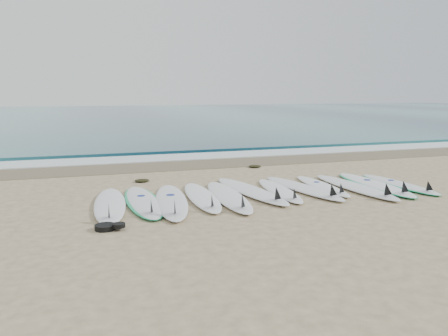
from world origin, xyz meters
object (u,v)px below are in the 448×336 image
object	(u,v)px
surfboard_11	(399,184)
leash_coil	(108,227)
surfboard_0	(110,205)
surfboard_6	(280,190)

from	to	relation	value
surfboard_11	leash_coil	world-z (taller)	surfboard_11
surfboard_0	surfboard_11	xyz separation A→B (m)	(6.37, -0.08, -0.02)
surfboard_6	surfboard_11	size ratio (longest dim) A/B	0.99
surfboard_0	leash_coil	bearing A→B (deg)	-90.52
leash_coil	surfboard_0	bearing A→B (deg)	85.48
surfboard_6	leash_coil	size ratio (longest dim) A/B	5.29
surfboard_6	leash_coil	world-z (taller)	surfboard_6
surfboard_6	surfboard_11	world-z (taller)	surfboard_11
surfboard_0	surfboard_6	distance (m)	3.51
surfboard_6	leash_coil	bearing A→B (deg)	-152.56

